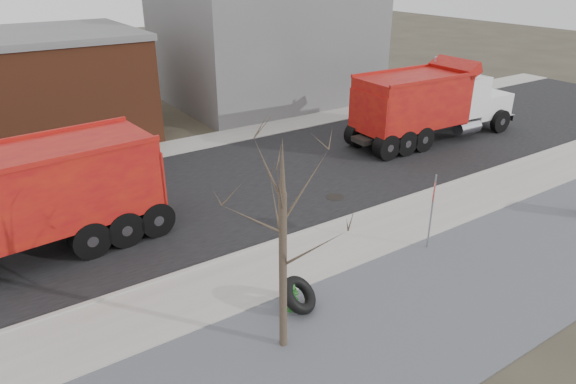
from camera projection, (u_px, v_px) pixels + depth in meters
ground at (324, 257)px, 15.81m from camera, size 120.00×120.00×0.00m
gravel_verge at (407, 317)px, 13.15m from camera, size 60.00×5.00×0.03m
sidewalk at (319, 253)px, 15.98m from camera, size 60.00×2.50×0.06m
curb at (295, 235)px, 16.95m from camera, size 60.00×0.15×0.11m
road at (228, 188)px, 20.56m from camera, size 60.00×9.40×0.02m
far_sidewalk at (173, 148)px, 24.86m from camera, size 60.00×2.00×0.06m
building_grey at (265, 35)px, 32.31m from camera, size 12.00×10.00×8.00m
bare_tree at (283, 223)px, 10.85m from camera, size 3.20×3.20×5.20m
fire_hydrant at (291, 297)px, 13.33m from camera, size 0.45×0.44×0.80m
truck_tire at (299, 295)px, 13.24m from camera, size 1.41×1.38×0.95m
stop_sign at (433, 199)px, 15.59m from camera, size 0.57×0.43×2.52m
dump_truck_red_a at (430, 102)px, 25.25m from camera, size 9.67×2.93×3.85m
dump_truck_red_b at (22, 200)px, 15.02m from camera, size 9.21×3.32×3.82m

